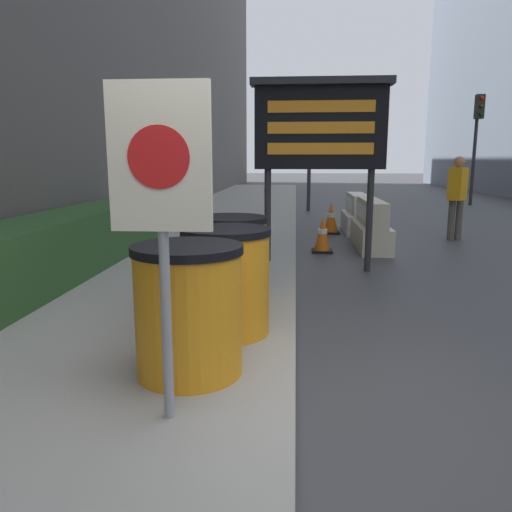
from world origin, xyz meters
TOP-DOWN VIEW (x-y plane):
  - ground_plane at (0.00, 0.00)m, footprint 120.00×120.00m
  - sidewalk_left at (-1.86, 0.00)m, footprint 3.72×56.00m
  - hedge_strip at (-3.12, 3.33)m, footprint 0.90×6.40m
  - barrel_drum_foreground at (-0.77, 0.39)m, footprint 0.79×0.79m
  - barrel_drum_middle at (-0.62, 1.27)m, footprint 0.79×0.79m
  - barrel_drum_back at (-0.70, 2.15)m, footprint 0.79×0.79m
  - warning_sign at (-0.76, -0.27)m, footprint 0.57×0.08m
  - message_board at (0.32, 4.52)m, footprint 2.02×0.36m
  - jersey_barrier_cream at (1.42, 6.53)m, footprint 0.56×1.90m
  - jersey_barrier_white at (1.42, 8.69)m, footprint 0.61×1.70m
  - traffic_cone_near at (0.80, 8.48)m, footprint 0.40×0.40m
  - traffic_cone_mid at (0.48, 6.07)m, footprint 0.37×0.37m
  - traffic_light_near_curb at (0.41, 13.49)m, footprint 0.28×0.44m
  - traffic_light_far_side at (6.48, 16.11)m, footprint 0.28×0.44m
  - pedestrian_worker at (3.33, 7.73)m, footprint 0.48×0.53m

SIDE VIEW (x-z plane):
  - ground_plane at x=0.00m, z-range 0.00..0.00m
  - sidewalk_left at x=-1.86m, z-range 0.00..0.14m
  - traffic_cone_mid at x=0.48m, z-range -0.01..0.66m
  - traffic_cone_near at x=0.80m, z-range -0.01..0.71m
  - jersey_barrier_white at x=1.42m, z-range -0.05..0.83m
  - jersey_barrier_cream at x=1.42m, z-range -0.06..0.87m
  - hedge_strip at x=-3.12m, z-range 0.14..0.95m
  - barrel_drum_foreground at x=-0.77m, z-range 0.14..1.08m
  - barrel_drum_middle at x=-0.62m, z-range 0.14..1.08m
  - barrel_drum_back at x=-0.70m, z-range 0.14..1.08m
  - pedestrian_worker at x=3.33m, z-range 0.16..1.89m
  - warning_sign at x=-0.76m, z-range 0.53..2.47m
  - message_board at x=0.32m, z-range 0.72..3.51m
  - traffic_light_near_curb at x=0.41m, z-range 0.79..4.26m
  - traffic_light_far_side at x=6.48m, z-range 0.89..4.83m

